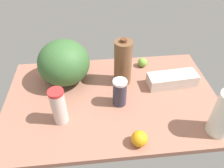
{
  "coord_description": "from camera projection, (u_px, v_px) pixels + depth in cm",
  "views": [
    {
      "loc": [
        9.21,
        88.18,
        90.58
      ],
      "look_at": [
        0.0,
        0.0,
        13.0
      ],
      "focal_mm": 35.0,
      "sensor_mm": 36.0,
      "label": 1
    }
  ],
  "objects": [
    {
      "name": "watermelon",
      "position": [
        64.0,
        63.0,
        1.27
      ],
      "size": [
        30.17,
        30.17,
        26.46
      ],
      "primitive_type": "ellipsoid",
      "color": "#345F2E",
      "rests_on": "countertop"
    },
    {
      "name": "countertop",
      "position": [
        112.0,
        99.0,
        1.25
      ],
      "size": [
        120.0,
        76.0,
        3.0
      ],
      "primitive_type": "cube",
      "color": "#96604E",
      "rests_on": "ground"
    },
    {
      "name": "egg_carton",
      "position": [
        172.0,
        80.0,
        1.3
      ],
      "size": [
        30.02,
        12.65,
        7.31
      ],
      "primitive_type": "cube",
      "rotation": [
        0.0,
        0.0,
        0.08
      ],
      "color": "beige",
      "rests_on": "countertop"
    },
    {
      "name": "shaker_bottle",
      "position": [
        120.0,
        92.0,
        1.16
      ],
      "size": [
        7.62,
        7.62,
        15.9
      ],
      "color": "#2F2C3B",
      "rests_on": "countertop"
    },
    {
      "name": "chocolate_milk_jug",
      "position": [
        123.0,
        63.0,
        1.26
      ],
      "size": [
        10.29,
        10.29,
        29.54
      ],
      "color": "brown",
      "rests_on": "countertop"
    },
    {
      "name": "tumbler_cup",
      "position": [
        59.0,
        106.0,
        1.05
      ],
      "size": [
        7.47,
        7.47,
        20.15
      ],
      "color": "beige",
      "rests_on": "countertop"
    },
    {
      "name": "lime_loose",
      "position": [
        142.0,
        62.0,
        1.45
      ],
      "size": [
        6.13,
        6.13,
        6.13
      ],
      "primitive_type": "sphere",
      "color": "#6FAB39",
      "rests_on": "countertop"
    },
    {
      "name": "orange_far_back",
      "position": [
        139.0,
        139.0,
        0.99
      ],
      "size": [
        7.56,
        7.56,
        7.56
      ],
      "primitive_type": "sphere",
      "color": "orange",
      "rests_on": "countertop"
    }
  ]
}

